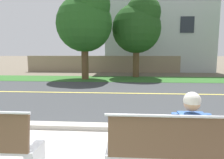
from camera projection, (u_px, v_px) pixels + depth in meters
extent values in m
plane|color=#665B4C|center=(111.00, 87.00, 10.37)|extent=(140.00, 140.00, 0.00)
cube|color=#ADA89E|center=(93.00, 127.00, 4.78)|extent=(44.00, 0.30, 0.11)
cube|color=#383A3D|center=(109.00, 93.00, 8.89)|extent=(52.00, 8.00, 0.01)
cube|color=#E0CC4C|center=(109.00, 93.00, 8.89)|extent=(48.00, 0.14, 0.01)
cube|color=#2D6026|center=(115.00, 79.00, 13.44)|extent=(48.00, 2.80, 0.02)
cube|color=silver|center=(183.00, 152.00, 2.81)|extent=(2.08, 0.44, 0.05)
cube|color=brown|center=(188.00, 138.00, 2.57)|extent=(2.00, 0.12, 0.52)
cylinder|color=silver|center=(190.00, 116.00, 2.53)|extent=(2.08, 0.04, 0.04)
cylinder|color=black|center=(180.00, 140.00, 2.98)|extent=(0.15, 0.42, 0.15)
cylinder|color=black|center=(192.00, 141.00, 2.97)|extent=(0.15, 0.42, 0.15)
cylinder|color=black|center=(176.00, 153.00, 3.21)|extent=(0.12, 0.12, 0.43)
cylinder|color=black|center=(187.00, 154.00, 3.20)|extent=(0.12, 0.12, 0.43)
cube|color=#33599E|center=(191.00, 132.00, 2.76)|extent=(0.34, 0.20, 0.52)
cylinder|color=#33599E|center=(174.00, 130.00, 2.79)|extent=(0.09, 0.09, 0.46)
cylinder|color=#33599E|center=(207.00, 131.00, 2.76)|extent=(0.09, 0.09, 0.46)
sphere|color=tan|center=(192.00, 103.00, 2.72)|extent=(0.21, 0.21, 0.21)
sphere|color=beige|center=(192.00, 100.00, 2.71)|extent=(0.22, 0.22, 0.22)
cylinder|color=brown|center=(85.00, 62.00, 13.23)|extent=(0.44, 0.44, 2.17)
sphere|color=#23561E|center=(84.00, 24.00, 12.91)|extent=(3.48, 3.48, 3.48)
sphere|color=#23561E|center=(90.00, 5.00, 12.48)|extent=(2.43, 2.43, 2.43)
cylinder|color=brown|center=(136.00, 62.00, 14.37)|extent=(0.43, 0.43, 2.06)
sphere|color=#1E4719|center=(136.00, 29.00, 14.06)|extent=(3.30, 3.30, 3.30)
sphere|color=#1E4719|center=(143.00, 13.00, 13.66)|extent=(2.31, 2.31, 2.31)
cube|color=gray|center=(102.00, 64.00, 17.78)|extent=(13.00, 0.36, 1.40)
cube|color=#B7BCC1|center=(156.00, 33.00, 20.23)|extent=(9.26, 6.40, 7.13)
cube|color=#232833|center=(136.00, 25.00, 17.13)|extent=(1.10, 0.06, 1.30)
cube|color=#232833|center=(187.00, 25.00, 16.84)|extent=(1.10, 0.06, 1.30)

